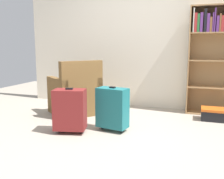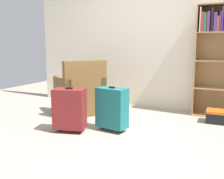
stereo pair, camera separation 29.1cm
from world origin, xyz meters
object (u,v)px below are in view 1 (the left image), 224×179
mug (108,115)px  suitcase_dark_red (70,110)px  storage_box (215,114)px  bookshelf (224,49)px  suitcase_teal (112,108)px  armchair (75,95)px

mug → suitcase_dark_red: 0.90m
mug → storage_box: storage_box is taller
bookshelf → suitcase_dark_red: bearing=-139.4°
storage_box → mug: bearing=-165.8°
bookshelf → suitcase_teal: bookshelf is taller
bookshelf → storage_box: size_ratio=4.35×
suitcase_dark_red → suitcase_teal: size_ratio=0.99×
storage_box → armchair: bearing=-171.1°
suitcase_dark_red → storage_box: bearing=34.0°
armchair → suitcase_teal: (0.87, -0.63, -0.00)m
bookshelf → mug: 2.15m
armchair → mug: 0.66m
mug → suitcase_dark_red: suitcase_dark_red is taller
mug → suitcase_teal: bearing=-64.2°
mug → suitcase_teal: (0.27, -0.57, 0.27)m
storage_box → suitcase_teal: suitcase_teal is taller
storage_box → bookshelf: bearing=77.2°
mug → suitcase_teal: 0.68m
bookshelf → suitcase_teal: 2.13m
bookshelf → suitcase_dark_red: size_ratio=2.97×
armchair → suitcase_dark_red: (0.37, -0.89, -0.00)m
armchair → mug: (0.59, -0.06, -0.27)m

